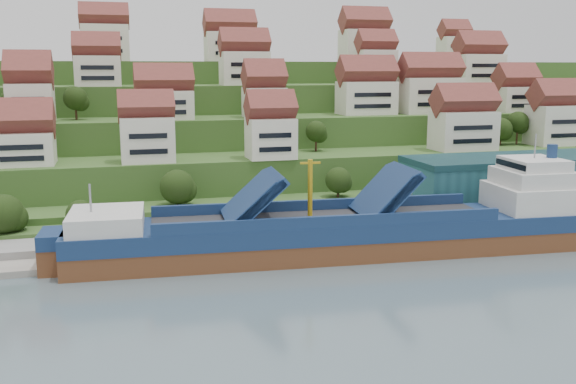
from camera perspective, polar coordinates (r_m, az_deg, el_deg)
name	(u,v)px	position (r m, az deg, el deg)	size (l,w,h in m)	color
ground	(335,257)	(101.99, 4.16, -5.76)	(300.00, 300.00, 0.00)	slate
quay	(409,221)	(122.63, 10.67, -2.52)	(180.00, 14.00, 2.20)	gray
hillside	(223,129)	(199.15, -5.81, 5.55)	(260.00, 128.00, 31.00)	#2D4C1E
hillside_village	(258,87)	(157.27, -2.65, 9.30)	(158.60, 64.75, 29.51)	silver
hillside_trees	(206,147)	(132.27, -7.29, 4.01)	(139.41, 62.49, 29.83)	#233A13
warehouse	(550,179)	(139.91, 22.27, 1.06)	(60.00, 15.00, 10.00)	#255D66
flagpole	(412,196)	(116.21, 11.00, -0.36)	(1.28, 0.16, 8.00)	gray
cargo_ship	(350,232)	(103.13, 5.52, -3.59)	(83.63, 18.60, 18.46)	brown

